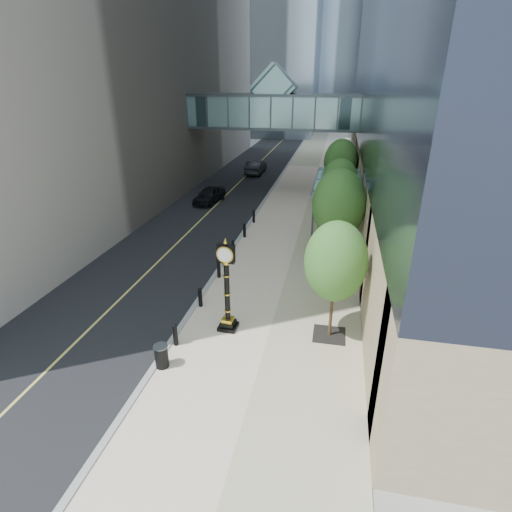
{
  "coord_description": "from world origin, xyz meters",
  "views": [
    {
      "loc": [
        3.36,
        -11.9,
        10.3
      ],
      "look_at": [
        -0.29,
        6.01,
        2.18
      ],
      "focal_mm": 28.0,
      "sensor_mm": 36.0,
      "label": 1
    }
  ],
  "objects_px": {
    "trash_bin": "(162,357)",
    "car_near": "(209,195)",
    "pedestrian": "(320,243)",
    "car_far": "(256,167)",
    "street_clock": "(227,292)"
  },
  "relations": [
    {
      "from": "pedestrian",
      "to": "car_near",
      "type": "xyz_separation_m",
      "value": [
        -10.45,
        10.35,
        -0.23
      ]
    },
    {
      "from": "car_far",
      "to": "street_clock",
      "type": "bearing_deg",
      "value": 100.67
    },
    {
      "from": "car_far",
      "to": "trash_bin",
      "type": "bearing_deg",
      "value": 96.92
    },
    {
      "from": "pedestrian",
      "to": "car_near",
      "type": "bearing_deg",
      "value": -36.05
    },
    {
      "from": "street_clock",
      "to": "car_far",
      "type": "height_order",
      "value": "street_clock"
    },
    {
      "from": "car_near",
      "to": "car_far",
      "type": "xyz_separation_m",
      "value": [
        1.68,
        12.85,
        0.08
      ]
    },
    {
      "from": "pedestrian",
      "to": "car_far",
      "type": "bearing_deg",
      "value": -60.61
    },
    {
      "from": "trash_bin",
      "to": "pedestrian",
      "type": "distance_m",
      "value": 12.92
    },
    {
      "from": "street_clock",
      "to": "car_near",
      "type": "relative_size",
      "value": 1.0
    },
    {
      "from": "pedestrian",
      "to": "car_near",
      "type": "relative_size",
      "value": 0.43
    },
    {
      "from": "trash_bin",
      "to": "car_near",
      "type": "relative_size",
      "value": 0.21
    },
    {
      "from": "car_near",
      "to": "street_clock",
      "type": "bearing_deg",
      "value": -62.2
    },
    {
      "from": "street_clock",
      "to": "pedestrian",
      "type": "distance_m",
      "value": 9.46
    },
    {
      "from": "pedestrian",
      "to": "car_near",
      "type": "distance_m",
      "value": 14.71
    },
    {
      "from": "street_clock",
      "to": "car_near",
      "type": "bearing_deg",
      "value": 114.08
    }
  ]
}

